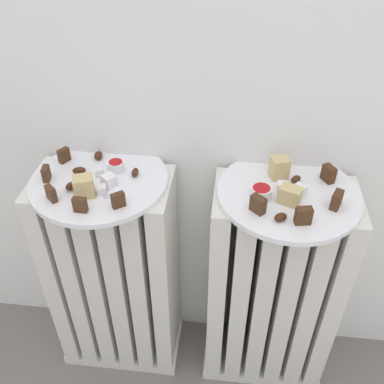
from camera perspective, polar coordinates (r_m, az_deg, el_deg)
The scene contains 29 objects.
radiator_left at distance 1.20m, azimuth -10.06°, elevation -10.99°, with size 0.33×0.18×0.63m.
radiator_right at distance 1.17m, azimuth 10.38°, elevation -12.74°, with size 0.33×0.18×0.63m.
plate_left at distance 0.98m, azimuth -12.12°, elevation 1.49°, with size 0.31×0.31×0.01m, color white.
plate_right at distance 0.94m, azimuth 12.59°, elevation -0.22°, with size 0.31×0.31×0.01m, color white.
dark_cake_slice_left_0 at distance 1.04m, azimuth -16.52°, elevation 4.67°, with size 0.03×0.01×0.03m, color #472B19.
dark_cake_slice_left_1 at distance 0.99m, azimuth -18.66°, elevation 2.31°, with size 0.03×0.01×0.03m, color #472B19.
dark_cake_slice_left_2 at distance 0.93m, azimuth -18.07°, elevation -0.20°, with size 0.03×0.01×0.03m, color #472B19.
dark_cake_slice_left_3 at distance 0.89m, azimuth -14.54°, elevation -1.64°, with size 0.03×0.01×0.03m, color #472B19.
dark_cake_slice_left_4 at distance 0.88m, azimuth -9.70°, elevation -1.07°, with size 0.03×0.01×0.03m, color #472B19.
marble_cake_slice_left_0 at distance 0.92m, azimuth -14.07°, elevation 0.70°, with size 0.04×0.03×0.05m, color tan.
turkish_delight_left_0 at distance 0.94m, azimuth -10.86°, elevation 1.49°, with size 0.03×0.03×0.03m, color white.
turkish_delight_left_1 at distance 0.93m, azimuth -11.81°, elevation 0.29°, with size 0.02×0.02×0.02m, color white.
medjool_date_left_0 at distance 0.97m, azimuth -7.51°, elevation 2.59°, with size 0.03×0.01×0.02m, color #3D1E0F.
medjool_date_left_1 at distance 1.04m, azimuth -12.24°, elevation 4.72°, with size 0.03×0.02×0.02m, color #3D1E0F.
medjool_date_left_2 at distance 0.95m, azimuth -15.67°, elevation 0.75°, with size 0.03×0.02×0.02m, color #3D1E0F.
medjool_date_left_3 at distance 1.00m, azimuth -14.64°, elevation 2.75°, with size 0.03×0.02×0.02m, color #3D1E0F.
jam_bowl_left at distance 0.99m, azimuth -9.98°, elevation 3.46°, with size 0.04×0.04×0.02m.
dark_cake_slice_right_0 at distance 0.87m, azimuth 8.69°, elevation -1.61°, with size 0.03×0.02×0.04m, color #472B19.
dark_cake_slice_right_1 at distance 0.86m, azimuth 14.47°, elevation -3.05°, with size 0.03×0.02×0.04m, color #472B19.
dark_cake_slice_right_2 at distance 0.91m, azimuth 18.52°, elevation -1.00°, with size 0.03×0.02×0.04m, color #472B19.
dark_cake_slice_right_3 at distance 0.98m, azimuth 17.54°, elevation 2.32°, with size 0.03×0.02×0.04m, color #472B19.
marble_cake_slice_right_0 at distance 0.90m, azimuth 12.77°, elevation -0.43°, with size 0.04×0.03×0.04m, color tan.
marble_cake_slice_right_1 at distance 0.96m, azimuth 11.41°, elevation 3.14°, with size 0.04×0.03×0.05m, color tan.
turkish_delight_right_0 at distance 0.93m, azimuth 13.95°, elevation 0.19°, with size 0.02×0.02×0.02m, color white.
turkish_delight_right_1 at distance 0.93m, azimuth 11.80°, elevation 0.60°, with size 0.02×0.02×0.02m, color white.
medjool_date_right_0 at distance 0.86m, azimuth 11.60°, elevation -3.26°, with size 0.03×0.02×0.02m, color #3D1E0F.
medjool_date_right_1 at distance 0.96m, azimuth 13.53°, elevation 1.64°, with size 0.03×0.02×0.02m, color #3D1E0F.
jam_bowl_right at distance 0.91m, azimuth 9.09°, elevation 0.02°, with size 0.04×0.04×0.02m.
fork at distance 0.96m, azimuth -11.77°, elevation 1.31°, with size 0.05×0.10×0.00m.
Camera 1 is at (0.08, -0.46, 1.21)m, focal length 40.49 mm.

